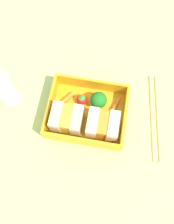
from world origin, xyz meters
TOP-DOWN VIEW (x-y plane):
  - ground_plane at (0.00, 0.00)cm, footprint 120.00×120.00cm
  - bento_tray at (0.00, 0.00)cm, footprint 17.48×14.43cm
  - bento_rim at (0.00, 0.00)cm, footprint 17.48×14.43cm
  - sandwich_left at (-3.92, 2.84)cm, footprint 6.65×5.69cm
  - sandwich_center_left at (3.92, 2.84)cm, footprint 6.65×5.69cm
  - carrot_stick_left at (-6.25, -3.08)cm, footprint 2.18×3.96cm
  - broccoli_floret at (-2.16, -2.94)cm, footprint 3.83×3.83cm
  - strawberry_far_left at (1.70, -2.85)cm, footprint 2.59×2.59cm
  - carrot_stick_far_left at (5.68, -2.46)cm, footprint 3.62×4.37cm
  - chopstick_pair at (-16.00, -2.57)cm, footprint 4.70×21.49cm
  - drinking_glass at (19.40, -1.37)cm, footprint 5.13×5.13cm

SIDE VIEW (x-z plane):
  - ground_plane at x=0.00cm, z-range -2.00..0.00cm
  - chopstick_pair at x=-16.00cm, z-range 0.00..0.70cm
  - bento_tray at x=0.00cm, z-range 0.00..1.20cm
  - carrot_stick_left at x=-6.25cm, z-range 1.20..2.26cm
  - carrot_stick_far_left at x=5.68cm, z-range 1.20..2.31cm
  - strawberry_far_left at x=1.70cm, z-range 1.02..4.22cm
  - bento_rim at x=0.00cm, z-range 1.20..5.25cm
  - broccoli_floret at x=-2.16cm, z-range 1.49..6.05cm
  - sandwich_left at x=-3.92cm, z-range 1.20..7.02cm
  - sandwich_center_left at x=3.92cm, z-range 1.20..7.02cm
  - drinking_glass at x=19.40cm, z-range 0.00..8.89cm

